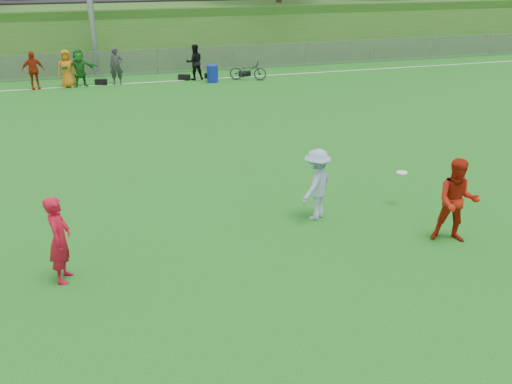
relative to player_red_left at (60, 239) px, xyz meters
name	(u,v)px	position (x,y,z in m)	size (l,w,h in m)	color
ground	(290,257)	(4.35, -0.39, -0.84)	(120.00, 120.00, 0.00)	#135D14
sideline_far	(164,81)	(4.35, 17.61, -0.84)	(60.00, 0.10, 0.01)	white
fence	(158,61)	(4.35, 19.61, -0.19)	(58.00, 0.06, 1.30)	gray
berm	(135,21)	(4.35, 30.61, 0.66)	(120.00, 18.00, 3.00)	#1E5919
spectator_row	(100,67)	(1.42, 17.61, 0.01)	(8.32, 0.69, 1.69)	#A4250B
gear_bags	(186,77)	(5.46, 17.71, -0.71)	(7.59, 0.50, 0.26)	black
player_red_left	(60,239)	(0.00, 0.00, 0.00)	(0.61, 0.40, 1.68)	red
player_red_center	(457,201)	(7.92, -0.70, 0.07)	(0.89, 0.69, 1.83)	#A41A0B
player_blue	(317,184)	(5.55, 1.20, -0.01)	(1.07, 0.62, 1.66)	#93ABCD
frisbee	(402,173)	(7.79, 1.32, -0.01)	(0.26, 0.26, 0.02)	white
recycling_bin	(213,74)	(6.58, 16.81, -0.44)	(0.53, 0.53, 0.80)	#0E239C
bicycle	(248,70)	(8.34, 16.81, -0.37)	(0.63, 1.80, 0.94)	#2A2A2C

